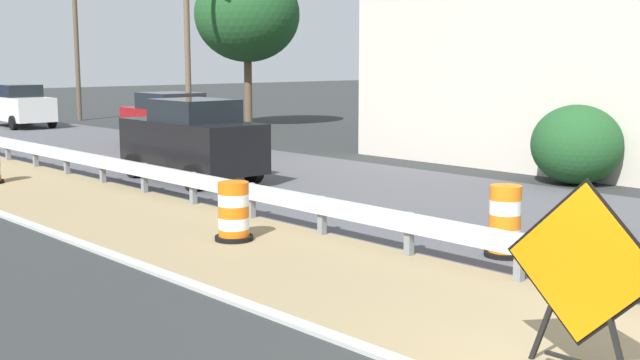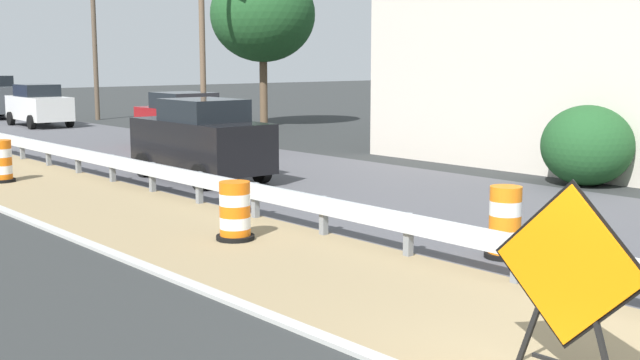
{
  "view_description": "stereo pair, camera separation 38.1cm",
  "coord_description": "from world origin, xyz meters",
  "views": [
    {
      "loc": [
        -7.22,
        -3.58,
        3.12
      ],
      "look_at": [
        1.55,
        5.96,
        1.15
      ],
      "focal_mm": 44.68,
      "sensor_mm": 36.0,
      "label": 1
    },
    {
      "loc": [
        -6.93,
        -3.83,
        3.12
      ],
      "look_at": [
        1.55,
        5.96,
        1.15
      ],
      "focal_mm": 44.68,
      "sensor_mm": 36.0,
      "label": 2
    }
  ],
  "objects": [
    {
      "name": "car_mid_far_lane",
      "position": [
        7.89,
        20.5,
        0.98
      ],
      "size": [
        2.25,
        4.48,
        1.95
      ],
      "rotation": [
        0.0,
        0.0,
        -1.61
      ],
      "color": "maroon",
      "rests_on": "ground"
    },
    {
      "name": "bush_roadside",
      "position": [
        10.89,
        6.63,
        1.0
      ],
      "size": [
        2.25,
        2.25,
        2.0
      ],
      "primitive_type": "ellipsoid",
      "color": "#1E4C23",
      "rests_on": "ground"
    },
    {
      "name": "warning_sign_diamond",
      "position": [
        -0.17,
        0.27,
        1.06
      ],
      "size": [
        0.1,
        1.7,
        1.99
      ],
      "rotation": [
        0.0,
        0.0,
        3.17
      ],
      "color": "black",
      "rests_on": "ground"
    },
    {
      "name": "utility_pole_mid",
      "position": [
        11.13,
        24.41,
        4.46
      ],
      "size": [
        0.24,
        1.8,
        8.6
      ],
      "color": "brown",
      "rests_on": "ground"
    },
    {
      "name": "tree_roadside",
      "position": [
        15.33,
        25.85,
        5.11
      ],
      "size": [
        4.79,
        4.79,
        7.29
      ],
      "color": "brown",
      "rests_on": "ground"
    },
    {
      "name": "utility_pole_near",
      "position": [
        12.04,
        6.68,
        4.33
      ],
      "size": [
        0.24,
        1.8,
        8.34
      ],
      "color": "brown",
      "rests_on": "ground"
    },
    {
      "name": "car_trailing_far_lane",
      "position": [
        4.15,
        13.65,
        1.05
      ],
      "size": [
        2.08,
        4.42,
        2.11
      ],
      "rotation": [
        0.0,
        0.0,
        1.55
      ],
      "color": "black",
      "rests_on": "ground"
    },
    {
      "name": "traffic_barrel_close",
      "position": [
        0.84,
        7.39,
        0.46
      ],
      "size": [
        0.67,
        0.67,
        1.02
      ],
      "color": "orange",
      "rests_on": "ground"
    },
    {
      "name": "car_trailing_near_lane",
      "position": [
        7.51,
        32.89,
        0.98
      ],
      "size": [
        2.09,
        4.31,
        1.95
      ],
      "rotation": [
        0.0,
        0.0,
        -1.61
      ],
      "color": "silver",
      "rests_on": "ground"
    },
    {
      "name": "traffic_barrel_nearest",
      "position": [
        3.33,
        3.55,
        0.52
      ],
      "size": [
        0.63,
        0.63,
        1.15
      ],
      "color": "orange",
      "rests_on": "ground"
    },
    {
      "name": "utility_pole_far",
      "position": [
        11.31,
        34.79,
        4.52
      ],
      "size": [
        0.24,
        1.8,
        8.72
      ],
      "color": "brown",
      "rests_on": "ground"
    },
    {
      "name": "roadside_shop_near",
      "position": [
        15.14,
        9.13,
        2.9
      ],
      "size": [
        7.64,
        11.95,
        5.78
      ],
      "color": "beige",
      "rests_on": "ground"
    },
    {
      "name": "median_dirt_strip",
      "position": [
        0.62,
        0.0,
        0.0
      ],
      "size": [
        3.64,
        120.0,
        0.01
      ],
      "primitive_type": "cube",
      "color": "#8E7A56",
      "rests_on": "ground"
    }
  ]
}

